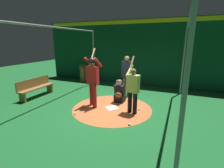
% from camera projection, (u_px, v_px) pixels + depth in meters
% --- Properties ---
extents(ground_plane, '(27.83, 27.83, 0.00)m').
position_uv_depth(ground_plane, '(112.00, 108.00, 6.28)').
color(ground_plane, '#195B28').
extents(dirt_circle, '(2.98, 2.98, 0.01)m').
position_uv_depth(dirt_circle, '(112.00, 108.00, 6.28)').
color(dirt_circle, '#B76033').
rests_on(dirt_circle, ground).
extents(home_plate, '(0.59, 0.59, 0.01)m').
position_uv_depth(home_plate, '(112.00, 108.00, 6.28)').
color(home_plate, white).
rests_on(home_plate, dirt_circle).
extents(batter, '(0.68, 0.49, 2.21)m').
position_uv_depth(batter, '(93.00, 77.00, 6.19)').
color(batter, maroon).
rests_on(batter, ground).
extents(catcher, '(0.58, 0.40, 0.97)m').
position_uv_depth(catcher, '(119.00, 93.00, 6.82)').
color(catcher, black).
rests_on(catcher, ground).
extents(umpire, '(0.23, 0.49, 1.84)m').
position_uv_depth(umpire, '(127.00, 74.00, 7.42)').
color(umpire, '#4C4C51').
rests_on(umpire, ground).
extents(visitor, '(0.60, 0.51, 1.97)m').
position_uv_depth(visitor, '(133.00, 88.00, 5.65)').
color(visitor, black).
rests_on(visitor, ground).
extents(back_wall, '(0.23, 11.83, 3.63)m').
position_uv_depth(back_wall, '(139.00, 53.00, 9.30)').
color(back_wall, '#0C3D26').
rests_on(back_wall, ground).
extents(cage_frame, '(5.88, 4.77, 3.02)m').
position_uv_depth(cage_frame, '(112.00, 51.00, 5.74)').
color(cage_frame, gray).
rests_on(cage_frame, ground).
extents(bat_rack, '(1.18, 0.18, 1.05)m').
position_uv_depth(bat_rack, '(86.00, 73.00, 10.68)').
color(bat_rack, olive).
rests_on(bat_rack, ground).
extents(bench, '(1.80, 0.36, 0.85)m').
position_uv_depth(bench, '(36.00, 87.00, 7.49)').
color(bench, olive).
rests_on(bench, ground).
extents(baseball_0, '(0.07, 0.07, 0.07)m').
position_uv_depth(baseball_0, '(139.00, 109.00, 6.10)').
color(baseball_0, white).
rests_on(baseball_0, dirt_circle).
extents(baseball_1, '(0.07, 0.07, 0.07)m').
position_uv_depth(baseball_1, '(75.00, 114.00, 5.72)').
color(baseball_1, white).
rests_on(baseball_1, dirt_circle).
extents(baseball_2, '(0.07, 0.07, 0.07)m').
position_uv_depth(baseball_2, '(129.00, 124.00, 4.98)').
color(baseball_2, white).
rests_on(baseball_2, dirt_circle).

